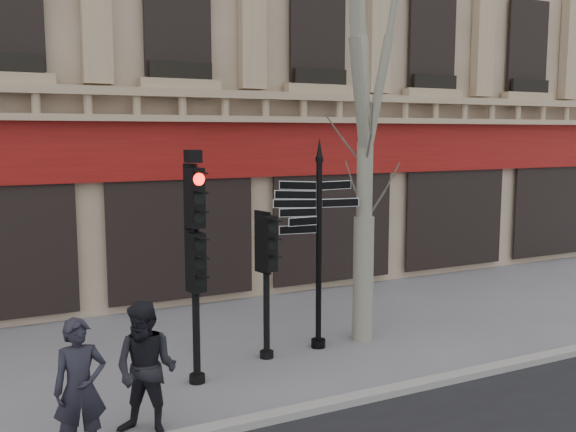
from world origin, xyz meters
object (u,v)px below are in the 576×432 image
object	(u,v)px
fingerpost	(319,208)
pedestrian_b	(146,369)
traffic_signal_secondary	(266,259)
pedestrian_a	(80,389)
traffic_signal_main	(195,238)

from	to	relation	value
fingerpost	pedestrian_b	world-z (taller)	fingerpost
fingerpost	traffic_signal_secondary	world-z (taller)	fingerpost
pedestrian_a	fingerpost	bearing A→B (deg)	27.15
traffic_signal_secondary	pedestrian_b	xyz separation A→B (m)	(-2.65, -1.96, -0.89)
traffic_signal_secondary	fingerpost	bearing A→B (deg)	-8.04
pedestrian_a	traffic_signal_main	bearing A→B (deg)	39.93
pedestrian_b	traffic_signal_secondary	bearing A→B (deg)	75.86
fingerpost	pedestrian_b	distance (m)	4.60
traffic_signal_main	traffic_signal_secondary	bearing A→B (deg)	10.70
traffic_signal_main	pedestrian_b	xyz separation A→B (m)	(-1.17, -1.42, -1.45)
traffic_signal_main	traffic_signal_secondary	world-z (taller)	traffic_signal_main
pedestrian_a	pedestrian_b	bearing A→B (deg)	15.66
fingerpost	traffic_signal_main	xyz separation A→B (m)	(-2.58, -0.62, -0.27)
traffic_signal_main	pedestrian_a	size ratio (longest dim) A/B	2.12
traffic_signal_secondary	pedestrian_a	size ratio (longest dim) A/B	1.46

